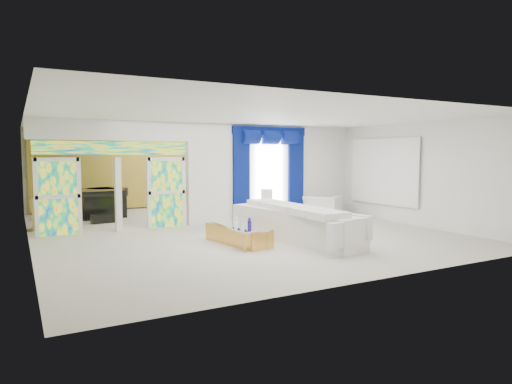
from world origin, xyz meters
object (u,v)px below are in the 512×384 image
grand_piano (97,203)px  white_sofa (294,225)px  console_table (275,214)px  coffee_table (238,235)px  armchair (323,206)px

grand_piano → white_sofa: bearing=-71.7°
console_table → grand_piano: 6.02m
white_sofa → coffee_table: 1.39m
console_table → grand_piano: grand_piano is taller
white_sofa → console_table: bearing=57.0°
armchair → white_sofa: bearing=99.3°
white_sofa → armchair: white_sofa is taller
coffee_table → grand_piano: 6.79m
white_sofa → console_table: 3.41m
coffee_table → grand_piano: bearing=108.4°
coffee_table → armchair: (4.48, 2.73, 0.15)m
white_sofa → console_table: white_sofa is taller
console_table → grand_piano: (-4.82, 3.60, 0.24)m
coffee_table → console_table: 3.90m
armchair → grand_piano: bearing=26.0°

